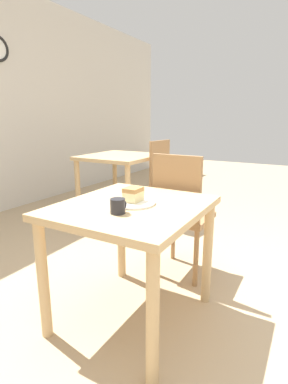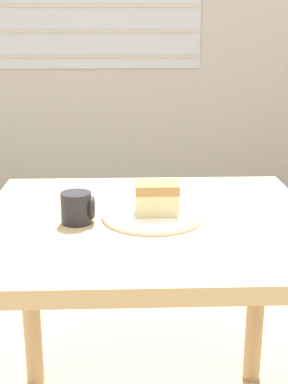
% 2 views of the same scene
% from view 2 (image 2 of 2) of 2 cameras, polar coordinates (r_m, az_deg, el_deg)
% --- Properties ---
extents(dining_table_near, '(0.86, 0.77, 0.72)m').
position_cam_2_polar(dining_table_near, '(1.40, 0.54, -7.35)').
color(dining_table_near, tan).
rests_on(dining_table_near, ground_plane).
extents(plate, '(0.26, 0.26, 0.01)m').
position_cam_2_polar(plate, '(1.35, 0.93, -2.56)').
color(plate, white).
rests_on(plate, dining_table_near).
extents(cake_slice, '(0.11, 0.08, 0.08)m').
position_cam_2_polar(cake_slice, '(1.34, 1.38, -0.64)').
color(cake_slice, beige).
rests_on(cake_slice, plate).
extents(coffee_mug, '(0.08, 0.08, 0.08)m').
position_cam_2_polar(coffee_mug, '(1.32, -7.08, -1.68)').
color(coffee_mug, '#232328').
rests_on(coffee_mug, dining_table_near).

